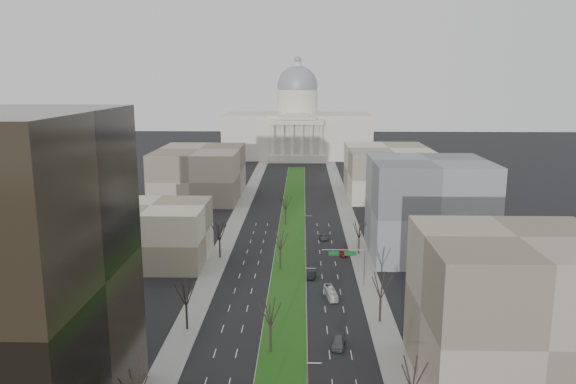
% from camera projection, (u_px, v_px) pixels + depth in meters
% --- Properties ---
extents(ground, '(600.00, 600.00, 0.00)m').
position_uv_depth(ground, '(292.00, 225.00, 168.97)').
color(ground, black).
rests_on(ground, ground).
extents(median, '(8.00, 222.03, 0.20)m').
position_uv_depth(median, '(292.00, 226.00, 167.96)').
color(median, '#999993').
rests_on(median, ground).
extents(sidewalk_left, '(5.00, 330.00, 0.15)m').
position_uv_depth(sidewalk_left, '(223.00, 249.00, 144.92)').
color(sidewalk_left, gray).
rests_on(sidewalk_left, ground).
extents(sidewalk_right, '(5.00, 330.00, 0.15)m').
position_uv_depth(sidewalk_right, '(358.00, 250.00, 144.02)').
color(sidewalk_right, gray).
rests_on(sidewalk_right, ground).
extents(capitol, '(80.00, 46.00, 55.00)m').
position_uv_depth(capitol, '(297.00, 127.00, 312.21)').
color(capitol, beige).
rests_on(capitol, ground).
extents(building_beige_left, '(26.00, 22.00, 14.00)m').
position_uv_depth(building_beige_left, '(152.00, 233.00, 134.14)').
color(building_beige_left, gray).
rests_on(building_beige_left, ground).
extents(building_tan_right, '(26.00, 24.00, 22.00)m').
position_uv_depth(building_tan_right, '(513.00, 311.00, 79.74)').
color(building_tan_right, '#796F5D').
rests_on(building_tan_right, ground).
extents(building_grey_right, '(28.00, 26.00, 24.00)m').
position_uv_depth(building_grey_right, '(428.00, 208.00, 138.27)').
color(building_grey_right, slate).
rests_on(building_grey_right, ground).
extents(building_far_left, '(30.00, 40.00, 18.00)m').
position_uv_depth(building_far_left, '(200.00, 173.00, 207.25)').
color(building_far_left, '#796F5D').
rests_on(building_far_left, ground).
extents(building_far_right, '(30.00, 40.00, 18.00)m').
position_uv_depth(building_far_right, '(388.00, 172.00, 210.34)').
color(building_far_right, gray).
rests_on(building_far_right, ground).
extents(tree_left_mid, '(5.40, 5.40, 9.72)m').
position_uv_depth(tree_left_mid, '(186.00, 292.00, 97.50)').
color(tree_left_mid, black).
rests_on(tree_left_mid, ground).
extents(tree_left_far, '(5.28, 5.28, 9.50)m').
position_uv_depth(tree_left_far, '(219.00, 231.00, 136.70)').
color(tree_left_far, black).
rests_on(tree_left_far, ground).
extents(tree_right_near, '(5.16, 5.16, 9.29)m').
position_uv_depth(tree_right_near, '(413.00, 374.00, 71.21)').
color(tree_right_near, black).
rests_on(tree_right_near, ground).
extents(tree_right_mid, '(5.52, 5.52, 9.94)m').
position_uv_depth(tree_right_mid, '(381.00, 285.00, 100.50)').
color(tree_right_mid, black).
rests_on(tree_right_mid, ground).
extents(tree_right_far, '(5.04, 5.04, 9.07)m').
position_uv_depth(tree_right_far, '(359.00, 229.00, 139.80)').
color(tree_right_far, black).
rests_on(tree_right_far, ground).
extents(tree_median_a, '(5.40, 5.40, 9.72)m').
position_uv_depth(tree_median_a, '(270.00, 312.00, 89.27)').
color(tree_median_a, black).
rests_on(tree_median_a, ground).
extents(tree_median_b, '(5.40, 5.40, 9.72)m').
position_uv_depth(tree_median_b, '(280.00, 240.00, 128.45)').
color(tree_median_b, black).
rests_on(tree_median_b, ground).
extents(tree_median_c, '(5.40, 5.40, 9.72)m').
position_uv_depth(tree_median_c, '(286.00, 202.00, 167.62)').
color(tree_median_c, black).
rests_on(tree_median_c, ground).
extents(streetlamp_median_b, '(1.90, 0.20, 9.16)m').
position_uv_depth(streetlamp_median_b, '(306.00, 290.00, 104.25)').
color(streetlamp_median_b, gray).
rests_on(streetlamp_median_b, ground).
extents(streetlamp_median_c, '(1.90, 0.20, 9.16)m').
position_uv_depth(streetlamp_median_c, '(305.00, 232.00, 143.43)').
color(streetlamp_median_c, gray).
rests_on(streetlamp_median_c, ground).
extents(mast_arm_signs, '(9.12, 0.24, 8.09)m').
position_uv_depth(mast_arm_signs, '(352.00, 258.00, 118.46)').
color(mast_arm_signs, gray).
rests_on(mast_arm_signs, ground).
extents(car_grey_near, '(2.73, 5.23, 1.70)m').
position_uv_depth(car_grey_near, '(338.00, 342.00, 92.43)').
color(car_grey_near, '#505358').
rests_on(car_grey_near, ground).
extents(car_black, '(1.84, 4.19, 1.34)m').
position_uv_depth(car_black, '(312.00, 275.00, 124.25)').
color(car_black, black).
rests_on(car_black, ground).
extents(car_red, '(2.20, 4.52, 1.27)m').
position_uv_depth(car_red, '(343.00, 253.00, 140.08)').
color(car_red, maroon).
rests_on(car_red, ground).
extents(car_grey_far, '(2.33, 4.88, 1.34)m').
position_uv_depth(car_grey_far, '(324.00, 237.00, 154.01)').
color(car_grey_far, '#4A4C51').
rests_on(car_grey_far, ground).
extents(box_van, '(2.72, 7.24, 1.97)m').
position_uv_depth(box_van, '(331.00, 293.00, 113.13)').
color(box_van, white).
rests_on(box_van, ground).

